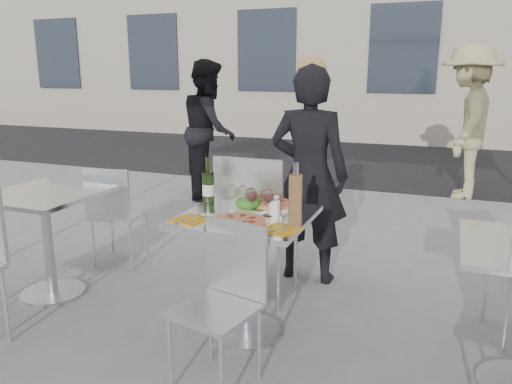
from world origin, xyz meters
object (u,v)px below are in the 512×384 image
(pedestrian_b, at_px, (467,122))
(wineglass_red_b, at_px, (268,197))
(main_table, at_px, (247,249))
(sugar_shaker, at_px, (274,206))
(chair_near, at_px, (225,290))
(carafe, at_px, (295,191))
(chair_far, at_px, (255,217))
(napkin_right, at_px, (280,229))
(salad_plate, at_px, (248,204))
(pedestrian_a, at_px, (209,129))
(wine_bottle, at_px, (208,186))
(pizza_far, at_px, (269,204))
(wineglass_white_b, at_px, (244,193))
(side_table_left, at_px, (46,222))
(wineglass_white_a, at_px, (233,192))
(woman_diner, at_px, (309,176))
(pizza_near, at_px, (238,221))
(wineglass_red_a, at_px, (251,195))
(side_chair_lfar, at_px, (114,208))
(napkin_left, at_px, (190,219))

(pedestrian_b, height_order, wineglass_red_b, pedestrian_b)
(main_table, height_order, sugar_shaker, sugar_shaker)
(chair_near, height_order, carafe, carafe)
(chair_far, height_order, napkin_right, chair_far)
(chair_far, height_order, salad_plate, chair_far)
(main_table, xyz_separation_m, pedestrian_a, (-1.74, 3.02, 0.31))
(pedestrian_b, relative_size, wine_bottle, 6.36)
(pizza_far, xyz_separation_m, wineglass_white_b, (-0.11, -0.14, 0.09))
(side_table_left, xyz_separation_m, wineglass_white_a, (1.39, 0.06, 0.32))
(side_table_left, distance_m, woman_diner, 1.88)
(pedestrian_a, xyz_separation_m, pizza_near, (1.77, -3.19, -0.09))
(pizza_far, distance_m, napkin_right, 0.46)
(chair_near, distance_m, wineglass_white_a, 0.65)
(pedestrian_b, bearing_deg, wineglass_white_b, -12.24)
(wineglass_red_a, relative_size, wineglass_red_b, 1.00)
(chair_far, height_order, pizza_near, chair_far)
(wineglass_white_a, height_order, wineglass_white_b, same)
(wineglass_white_b, height_order, napkin_right, wineglass_white_b)
(wineglass_red_a, height_order, napkin_right, wineglass_red_a)
(main_table, distance_m, pizza_far, 0.32)
(wine_bottle, xyz_separation_m, wineglass_red_b, (0.43, -0.11, -0.00))
(wine_bottle, xyz_separation_m, wineglass_red_a, (0.33, -0.11, -0.00))
(chair_far, xyz_separation_m, wineglass_white_b, (0.06, -0.34, 0.25))
(wineglass_white_b, bearing_deg, main_table, -56.86)
(main_table, height_order, side_chair_lfar, side_chair_lfar)
(pizza_near, distance_m, napkin_right, 0.25)
(side_table_left, height_order, salad_plate, salad_plate)
(woman_diner, relative_size, sugar_shaker, 15.00)
(wineglass_white_a, height_order, napkin_left, wineglass_white_a)
(pizza_near, bearing_deg, side_table_left, 173.61)
(carafe, bearing_deg, wineglass_white_b, -159.68)
(side_chair_lfar, distance_m, salad_plate, 1.50)
(chair_far, bearing_deg, wineglass_white_b, 100.02)
(wine_bottle, xyz_separation_m, wineglass_white_b, (0.26, -0.06, -0.00))
(main_table, distance_m, napkin_right, 0.39)
(side_table_left, height_order, napkin_right, napkin_right)
(woman_diner, xyz_separation_m, pedestrian_a, (-1.85, 2.07, 0.04))
(pedestrian_b, bearing_deg, wineglass_red_b, -9.86)
(pedestrian_b, distance_m, wineglass_red_b, 4.25)
(woman_diner, relative_size, wine_bottle, 5.44)
(side_table_left, xyz_separation_m, pizza_far, (1.56, 0.21, 0.23))
(main_table, bearing_deg, wineglass_red_b, 13.56)
(side_table_left, distance_m, wineglass_white_a, 1.43)
(pedestrian_a, height_order, salad_plate, pedestrian_a)
(pedestrian_b, relative_size, carafe, 6.47)
(pedestrian_b, bearing_deg, sugar_shaker, -9.58)
(side_table_left, height_order, carafe, carafe)
(pedestrian_a, bearing_deg, wineglass_white_a, -173.74)
(chair_near, bearing_deg, wineglass_white_a, 120.97)
(wineglass_white_b, distance_m, wineglass_red_b, 0.18)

